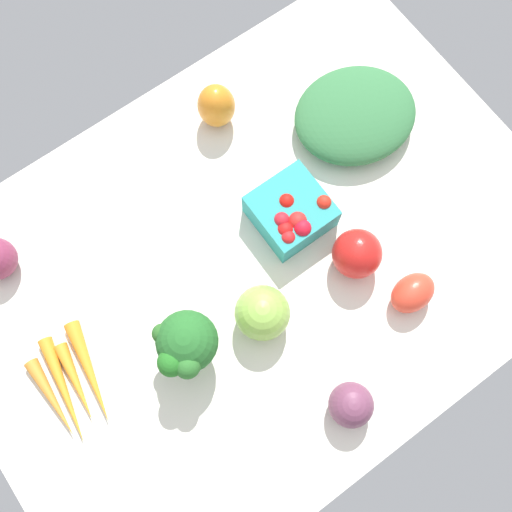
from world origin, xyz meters
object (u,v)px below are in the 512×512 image
object	(u,v)px
carrot_bunch	(72,385)
broccoli_head	(185,345)
red_onion_center	(351,405)
roma_tomato	(413,293)
bell_pepper_red	(357,254)
leafy_greens_clump	(355,115)
bell_pepper_orange	(216,106)
berry_basket	(291,213)
heirloom_tomato_green	(262,313)

from	to	relation	value
carrot_bunch	broccoli_head	size ratio (longest dim) A/B	1.44
carrot_bunch	red_onion_center	distance (cm)	44.11
roma_tomato	bell_pepper_red	size ratio (longest dim) A/B	0.90
leafy_greens_clump	bell_pepper_orange	distance (cm)	24.74
red_onion_center	bell_pepper_orange	bearing A→B (deg)	77.15
carrot_bunch	red_onion_center	bearing A→B (deg)	-39.91
leafy_greens_clump	broccoli_head	distance (cm)	50.49
leafy_greens_clump	carrot_bunch	bearing A→B (deg)	-170.79
roma_tomato	bell_pepper_orange	size ratio (longest dim) A/B	0.87
berry_basket	bell_pepper_red	bearing A→B (deg)	-70.84
carrot_bunch	heirloom_tomato_green	world-z (taller)	heirloom_tomato_green
leafy_greens_clump	broccoli_head	bearing A→B (deg)	-160.22
leafy_greens_clump	bell_pepper_red	bearing A→B (deg)	-128.23
leafy_greens_clump	roma_tomato	size ratio (longest dim) A/B	2.82
berry_basket	bell_pepper_orange	world-z (taller)	bell_pepper_orange
carrot_bunch	bell_pepper_red	size ratio (longest dim) A/B	2.06
berry_basket	roma_tomato	world-z (taller)	berry_basket
berry_basket	bell_pepper_orange	bearing A→B (deg)	87.58
carrot_bunch	leafy_greens_clump	bearing A→B (deg)	9.21
heirloom_tomato_green	berry_basket	xyz separation A→B (cm)	(14.13, 11.10, -1.00)
bell_pepper_red	broccoli_head	size ratio (longest dim) A/B	0.70
carrot_bunch	broccoli_head	distance (cm)	20.37
bell_pepper_orange	broccoli_head	world-z (taller)	broccoli_head
leafy_greens_clump	red_onion_center	world-z (taller)	red_onion_center
broccoli_head	bell_pepper_red	bearing A→B (deg)	-6.46
leafy_greens_clump	berry_basket	size ratio (longest dim) A/B	1.87
leafy_greens_clump	carrot_bunch	xyz separation A→B (cm)	(-65.57, -10.63, -1.89)
bell_pepper_orange	red_onion_center	distance (cm)	55.54
heirloom_tomato_green	broccoli_head	bearing A→B (deg)	169.26
berry_basket	broccoli_head	distance (cm)	28.56
bell_pepper_red	carrot_bunch	bearing A→B (deg)	168.66
carrot_bunch	bell_pepper_orange	bearing A→B (deg)	29.29
carrot_bunch	roma_tomato	bearing A→B (deg)	-20.89
heirloom_tomato_green	red_onion_center	xyz separation A→B (cm)	(2.78, -19.46, -0.93)
roma_tomato	broccoli_head	world-z (taller)	broccoli_head
heirloom_tomato_green	bell_pepper_red	xyz separation A→B (cm)	(18.37, -1.10, -0.10)
red_onion_center	bell_pepper_red	bearing A→B (deg)	49.65
heirloom_tomato_green	roma_tomato	bearing A→B (deg)	-27.43
berry_basket	broccoli_head	world-z (taller)	broccoli_head
leafy_greens_clump	bell_pepper_orange	xyz separation A→B (cm)	(-19.43, 15.24, 1.44)
heirloom_tomato_green	berry_basket	distance (cm)	18.00
leafy_greens_clump	carrot_bunch	size ratio (longest dim) A/B	1.23
carrot_bunch	bell_pepper_red	bearing A→B (deg)	-11.34
leafy_greens_clump	bell_pepper_red	size ratio (longest dim) A/B	2.54
roma_tomato	bell_pepper_orange	bearing A→B (deg)	-83.27
broccoli_head	roma_tomato	bearing A→B (deg)	-21.72
bell_pepper_orange	carrot_bunch	bearing A→B (deg)	-150.71
leafy_greens_clump	heirloom_tomato_green	xyz separation A→B (cm)	(-34.56, -19.44, 1.37)
carrot_bunch	broccoli_head	world-z (taller)	broccoli_head
carrot_bunch	red_onion_center	world-z (taller)	red_onion_center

